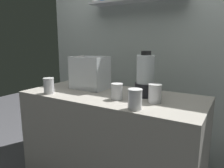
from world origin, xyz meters
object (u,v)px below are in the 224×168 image
object	(u,v)px
juice_cup_carrot_far_left	(49,87)
juice_cup_orange_left	(117,92)
blender_pitcher	(145,77)
juice_cup_orange_right	(155,95)
carrot_display_bin	(90,79)
juice_cup_mango_middle	(135,100)

from	to	relation	value
juice_cup_carrot_far_left	juice_cup_orange_left	bearing A→B (deg)	13.05
juice_cup_orange_left	juice_cup_carrot_far_left	bearing A→B (deg)	-166.95
blender_pitcher	juice_cup_orange_right	xyz separation A→B (m)	(0.12, -0.12, -0.09)
carrot_display_bin	blender_pitcher	world-z (taller)	blender_pitcher
carrot_display_bin	blender_pitcher	xyz separation A→B (m)	(0.52, -0.01, 0.06)
blender_pitcher	juice_cup_mango_middle	distance (m)	0.34
carrot_display_bin	juice_cup_mango_middle	size ratio (longest dim) A/B	2.39
juice_cup_orange_right	juice_cup_carrot_far_left	bearing A→B (deg)	-167.16
blender_pitcher	juice_cup_orange_left	world-z (taller)	blender_pitcher
juice_cup_carrot_far_left	juice_cup_orange_left	distance (m)	0.56
juice_cup_carrot_far_left	blender_pitcher	bearing A→B (deg)	24.06
juice_cup_carrot_far_left	juice_cup_mango_middle	xyz separation A→B (m)	(0.75, -0.01, 0.00)
juice_cup_mango_middle	blender_pitcher	bearing A→B (deg)	101.69
blender_pitcher	juice_cup_orange_right	world-z (taller)	blender_pitcher
juice_cup_carrot_far_left	juice_cup_orange_right	world-z (taller)	juice_cup_orange_right
blender_pitcher	juice_cup_orange_right	size ratio (longest dim) A/B	2.68
carrot_display_bin	juice_cup_orange_right	world-z (taller)	carrot_display_bin
blender_pitcher	juice_cup_mango_middle	bearing A→B (deg)	-78.31
juice_cup_mango_middle	juice_cup_orange_right	world-z (taller)	same
carrot_display_bin	juice_cup_orange_left	size ratio (longest dim) A/B	2.65
blender_pitcher	juice_cup_orange_right	distance (m)	0.19
juice_cup_orange_left	juice_cup_mango_middle	world-z (taller)	juice_cup_mango_middle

